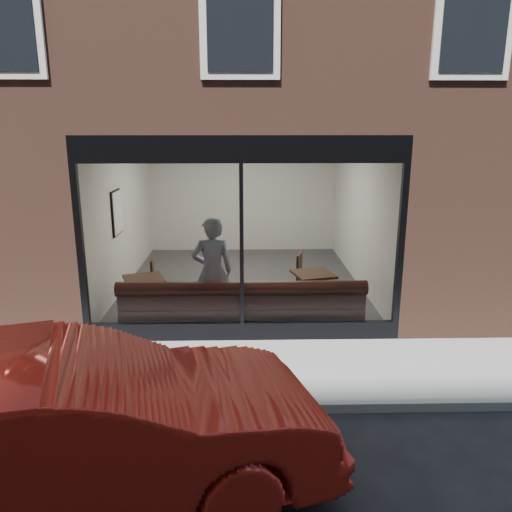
{
  "coord_description": "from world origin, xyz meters",
  "views": [
    {
      "loc": [
        0.05,
        -5.36,
        3.33
      ],
      "look_at": [
        0.23,
        2.4,
        1.3
      ],
      "focal_mm": 35.0,
      "sensor_mm": 36.0,
      "label": 1
    }
  ],
  "objects_px": {
    "cafe_table_right": "(313,274)",
    "cafe_chair_right": "(289,288)",
    "banquette": "(242,317)",
    "person": "(212,272)",
    "cafe_chair_left": "(144,295)",
    "parked_car": "(69,436)",
    "cafe_table_left": "(144,279)"
  },
  "relations": [
    {
      "from": "cafe_table_right",
      "to": "cafe_chair_left",
      "type": "relative_size",
      "value": 1.59
    },
    {
      "from": "cafe_table_right",
      "to": "cafe_chair_left",
      "type": "distance_m",
      "value": 3.2
    },
    {
      "from": "cafe_table_right",
      "to": "parked_car",
      "type": "xyz_separation_m",
      "value": [
        -2.75,
        -4.82,
        0.03
      ]
    },
    {
      "from": "parked_car",
      "to": "person",
      "type": "bearing_deg",
      "value": -29.58
    },
    {
      "from": "cafe_chair_left",
      "to": "person",
      "type": "bearing_deg",
      "value": 142.26
    },
    {
      "from": "banquette",
      "to": "cafe_table_left",
      "type": "height_order",
      "value": "cafe_table_left"
    },
    {
      "from": "banquette",
      "to": "parked_car",
      "type": "relative_size",
      "value": 0.86
    },
    {
      "from": "banquette",
      "to": "cafe_table_right",
      "type": "bearing_deg",
      "value": 31.2
    },
    {
      "from": "banquette",
      "to": "parked_car",
      "type": "height_order",
      "value": "parked_car"
    },
    {
      "from": "person",
      "to": "parked_car",
      "type": "bearing_deg",
      "value": 68.64
    },
    {
      "from": "cafe_table_right",
      "to": "cafe_chair_left",
      "type": "bearing_deg",
      "value": 173.79
    },
    {
      "from": "cafe_chair_right",
      "to": "cafe_chair_left",
      "type": "bearing_deg",
      "value": 24.45
    },
    {
      "from": "person",
      "to": "cafe_chair_left",
      "type": "distance_m",
      "value": 1.75
    },
    {
      "from": "cafe_chair_right",
      "to": "parked_car",
      "type": "xyz_separation_m",
      "value": [
        -2.39,
        -5.56,
        0.53
      ]
    },
    {
      "from": "cafe_chair_left",
      "to": "parked_car",
      "type": "xyz_separation_m",
      "value": [
        0.4,
        -5.16,
        0.53
      ]
    },
    {
      "from": "cafe_chair_left",
      "to": "parked_car",
      "type": "bearing_deg",
      "value": 88.43
    },
    {
      "from": "person",
      "to": "cafe_table_left",
      "type": "xyz_separation_m",
      "value": [
        -1.22,
        0.27,
        -0.2
      ]
    },
    {
      "from": "person",
      "to": "cafe_table_right",
      "type": "xyz_separation_m",
      "value": [
        1.78,
        0.5,
        -0.2
      ]
    },
    {
      "from": "cafe_table_left",
      "to": "banquette",
      "type": "bearing_deg",
      "value": -17.72
    },
    {
      "from": "cafe_table_right",
      "to": "cafe_chair_right",
      "type": "distance_m",
      "value": 0.97
    },
    {
      "from": "cafe_table_right",
      "to": "cafe_chair_right",
      "type": "relative_size",
      "value": 1.44
    },
    {
      "from": "cafe_table_left",
      "to": "cafe_chair_left",
      "type": "relative_size",
      "value": 1.54
    },
    {
      "from": "person",
      "to": "cafe_table_right",
      "type": "bearing_deg",
      "value": -173.1
    },
    {
      "from": "banquette",
      "to": "cafe_chair_left",
      "type": "height_order",
      "value": "banquette"
    },
    {
      "from": "banquette",
      "to": "person",
      "type": "relative_size",
      "value": 2.12
    },
    {
      "from": "banquette",
      "to": "cafe_table_left",
      "type": "xyz_separation_m",
      "value": [
        -1.72,
        0.55,
        0.52
      ]
    },
    {
      "from": "person",
      "to": "parked_car",
      "type": "relative_size",
      "value": 0.41
    },
    {
      "from": "parked_car",
      "to": "cafe_table_left",
      "type": "bearing_deg",
      "value": -13.82
    },
    {
      "from": "person",
      "to": "cafe_chair_right",
      "type": "distance_m",
      "value": 2.02
    },
    {
      "from": "cafe_table_right",
      "to": "cafe_chair_right",
      "type": "bearing_deg",
      "value": 115.65
    },
    {
      "from": "cafe_chair_right",
      "to": "parked_car",
      "type": "height_order",
      "value": "parked_car"
    },
    {
      "from": "banquette",
      "to": "cafe_table_right",
      "type": "xyz_separation_m",
      "value": [
        1.28,
        0.78,
        0.52
      ]
    }
  ]
}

